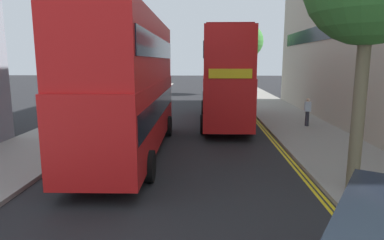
{
  "coord_description": "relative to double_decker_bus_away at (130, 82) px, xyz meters",
  "views": [
    {
      "loc": [
        0.96,
        -0.57,
        3.86
      ],
      "look_at": [
        0.5,
        11.0,
        1.8
      ],
      "focal_mm": 31.08,
      "sensor_mm": 36.0,
      "label": 1
    }
  ],
  "objects": [
    {
      "name": "sidewalk_left",
      "position": [
        -4.37,
        3.05,
        -2.96
      ],
      "size": [
        4.0,
        80.0,
        0.14
      ],
      "primitive_type": "cube",
      "color": "gray",
      "rests_on": "ground"
    },
    {
      "name": "sidewalk_right",
      "position": [
        8.63,
        3.05,
        -2.96
      ],
      "size": [
        4.0,
        80.0,
        0.14
      ],
      "primitive_type": "cube",
      "color": "gray",
      "rests_on": "ground"
    },
    {
      "name": "double_decker_bus_oncoming",
      "position": [
        4.23,
        7.29,
        0.0
      ],
      "size": [
        2.81,
        10.81,
        5.64
      ],
      "color": "red",
      "rests_on": "ground"
    },
    {
      "name": "kerb_line_inner",
      "position": [
        6.37,
        1.05,
        -3.03
      ],
      "size": [
        0.1,
        56.0,
        0.01
      ],
      "primitive_type": "cube",
      "color": "yellow",
      "rests_on": "ground"
    },
    {
      "name": "double_decker_bus_away",
      "position": [
        0.0,
        0.0,
        0.0
      ],
      "size": [
        2.95,
        10.85,
        5.64
      ],
      "color": "red",
      "rests_on": "ground"
    },
    {
      "name": "kerb_line_outer",
      "position": [
        6.53,
        1.05,
        -3.03
      ],
      "size": [
        0.1,
        56.0,
        0.01
      ],
      "primitive_type": "cube",
      "color": "yellow",
      "rests_on": "ground"
    },
    {
      "name": "street_tree_near",
      "position": [
        7.77,
        25.6,
        3.04
      ],
      "size": [
        3.82,
        3.82,
        7.87
      ],
      "color": "#6B6047",
      "rests_on": "sidewalk_right"
    },
    {
      "name": "pedestrian_far",
      "position": [
        9.01,
        5.69,
        -2.04
      ],
      "size": [
        0.34,
        0.22,
        1.62
      ],
      "color": "#2D2D38",
      "rests_on": "sidewalk_right"
    }
  ]
}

